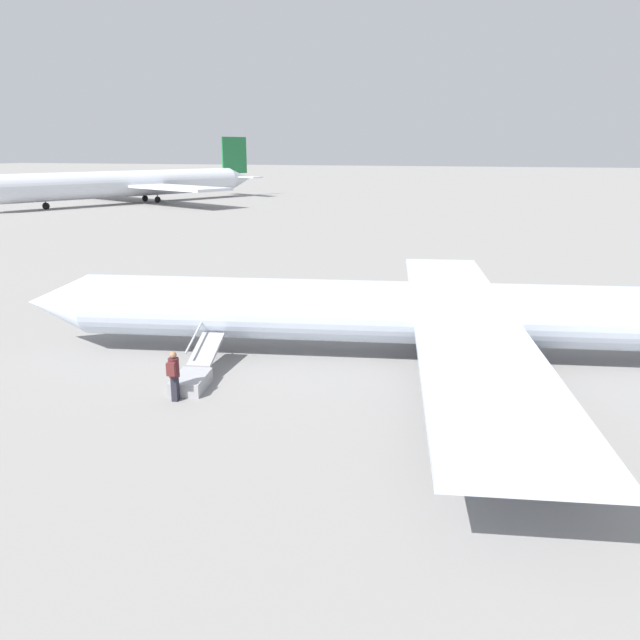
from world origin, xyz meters
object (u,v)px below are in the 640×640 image
at_px(airplane_far_center, 133,183).
at_px(passenger, 174,373).
at_px(boarding_stairs, 194,375).
at_px(airplane_main, 453,313).

distance_m(airplane_far_center, passenger, 83.51).
bearing_deg(passenger, boarding_stairs, -6.77).
xyz_separation_m(airplane_main, airplane_far_center, (56.40, -61.07, 1.13)).
bearing_deg(airplane_far_center, passenger, 58.81).
bearing_deg(airplane_far_center, boarding_stairs, 59.35).
bearing_deg(airplane_main, boarding_stairs, 21.88).
relative_size(airplane_far_center, passenger, 27.22).
xyz_separation_m(airplane_far_center, boarding_stairs, (-47.95, 66.71, -2.71)).
distance_m(airplane_main, boarding_stairs, 10.27).
height_order(airplane_main, airplane_far_center, airplane_far_center).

